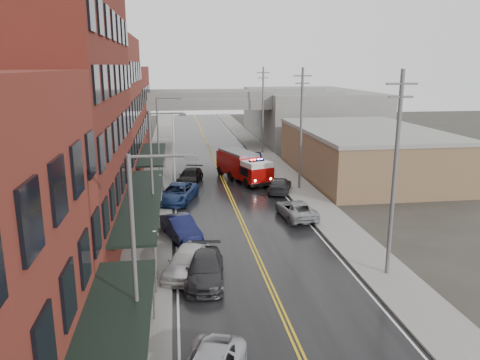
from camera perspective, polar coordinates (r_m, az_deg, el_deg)
road at (r=41.44m, az=-0.63°, el=-3.26°), size 11.00×160.00×0.02m
sidewalk_left at (r=41.17m, az=-10.78°, el=-3.53°), size 3.00×160.00×0.15m
sidewalk_right at (r=42.94m, az=9.09°, el=-2.74°), size 3.00×160.00×0.15m
curb_left at (r=41.11m, az=-8.48°, el=-3.46°), size 0.30×160.00×0.15m
curb_right at (r=42.49m, az=6.96°, el=-2.84°), size 0.30×160.00×0.15m
brick_building_b at (r=33.47m, az=-22.39°, el=7.34°), size 9.00×20.00×18.00m
brick_building_c at (r=50.68m, az=-17.50°, el=7.89°), size 9.00×15.00×15.00m
brick_building_far at (r=68.07m, az=-15.09°, el=8.14°), size 9.00×20.00×12.00m
tan_building at (r=54.48m, az=14.90°, el=3.11°), size 14.00×22.00×5.00m
right_far_block at (r=82.99m, az=8.24°, el=8.02°), size 18.00×30.00×8.00m
awning_1 at (r=33.66m, az=-11.83°, el=-2.33°), size 2.60×18.00×3.09m
awning_2 at (r=50.69m, az=-10.63°, el=3.13°), size 2.60×13.00×3.09m
globe_lamp_1 at (r=27.18m, az=-10.34°, el=-7.70°), size 0.44×0.44×3.12m
globe_lamp_2 at (r=40.53m, az=-9.65°, el=-0.47°), size 0.44×0.44×3.12m
street_lamp_0 at (r=18.71m, az=-12.06°, el=-8.45°), size 2.64×0.22×9.00m
street_lamp_1 at (r=34.05m, az=-10.33°, el=1.74°), size 2.64×0.22×9.00m
street_lamp_2 at (r=49.80m, az=-9.68°, el=5.55°), size 2.64×0.22×9.00m
utility_pole_0 at (r=27.85m, az=18.36°, el=0.93°), size 1.80×0.24×12.00m
utility_pole_1 at (r=46.34m, az=7.46°, el=6.42°), size 1.80×0.24×12.00m
utility_pole_2 at (r=65.72m, az=2.81°, el=8.67°), size 1.80×0.24×12.00m
overpass at (r=71.74m, az=-3.99°, el=8.83°), size 40.00×10.00×7.50m
fire_truck at (r=50.37m, az=0.46°, el=1.76°), size 5.41×8.80×3.07m
parked_car_left_3 at (r=27.51m, az=-4.29°, el=-10.72°), size 2.66×5.51×1.55m
parked_car_left_4 at (r=28.45m, az=-6.48°, el=-9.77°), size 3.47×5.29×1.67m
parked_car_left_5 at (r=34.04m, az=-7.23°, el=-5.80°), size 3.18×5.23×1.63m
parked_car_left_6 at (r=43.06m, az=-7.64°, el=-1.60°), size 4.39×6.50×1.65m
parked_car_left_7 at (r=49.65m, az=-6.10°, el=0.45°), size 3.35×5.66×1.54m
parked_car_right_0 at (r=38.56m, az=6.84°, el=-3.57°), size 2.82×5.40×1.45m
parked_car_right_1 at (r=46.09m, az=4.87°, el=-0.63°), size 3.49×5.37×1.45m
parked_car_right_2 at (r=54.94m, az=2.42°, el=1.84°), size 2.33×4.81×1.58m
parked_car_right_3 at (r=60.12m, az=1.77°, el=2.80°), size 1.70×4.34×1.41m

